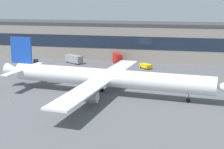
{
  "coord_description": "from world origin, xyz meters",
  "views": [
    {
      "loc": [
        19.61,
        -88.84,
        26.92
      ],
      "look_at": [
        -0.72,
        4.2,
        5.0
      ],
      "focal_mm": 54.17,
      "sensor_mm": 36.0,
      "label": 1
    }
  ],
  "objects_px": {
    "fuel_truck": "(74,59)",
    "baggage_tug": "(36,61)",
    "airliner": "(106,78)",
    "traffic_cone_0": "(13,102)",
    "catering_truck": "(118,58)",
    "pushback_tractor": "(146,66)"
  },
  "relations": [
    {
      "from": "airliner",
      "to": "baggage_tug",
      "type": "distance_m",
      "value": 53.46
    },
    {
      "from": "fuel_truck",
      "to": "baggage_tug",
      "type": "height_order",
      "value": "fuel_truck"
    },
    {
      "from": "baggage_tug",
      "to": "pushback_tractor",
      "type": "bearing_deg",
      "value": 0.93
    },
    {
      "from": "baggage_tug",
      "to": "traffic_cone_0",
      "type": "height_order",
      "value": "baggage_tug"
    },
    {
      "from": "airliner",
      "to": "fuel_truck",
      "type": "distance_m",
      "value": 48.33
    },
    {
      "from": "fuel_truck",
      "to": "baggage_tug",
      "type": "distance_m",
      "value": 15.68
    },
    {
      "from": "pushback_tractor",
      "to": "airliner",
      "type": "bearing_deg",
      "value": -100.36
    },
    {
      "from": "traffic_cone_0",
      "to": "catering_truck",
      "type": "bearing_deg",
      "value": 74.83
    },
    {
      "from": "airliner",
      "to": "traffic_cone_0",
      "type": "height_order",
      "value": "airliner"
    },
    {
      "from": "airliner",
      "to": "baggage_tug",
      "type": "relative_size",
      "value": 16.06
    },
    {
      "from": "catering_truck",
      "to": "traffic_cone_0",
      "type": "distance_m",
      "value": 60.77
    },
    {
      "from": "airliner",
      "to": "traffic_cone_0",
      "type": "bearing_deg",
      "value": -148.82
    },
    {
      "from": "catering_truck",
      "to": "airliner",
      "type": "bearing_deg",
      "value": -82.75
    },
    {
      "from": "airliner",
      "to": "baggage_tug",
      "type": "bearing_deg",
      "value": 135.92
    },
    {
      "from": "airliner",
      "to": "fuel_truck",
      "type": "bearing_deg",
      "value": 119.13
    },
    {
      "from": "airliner",
      "to": "catering_truck",
      "type": "relative_size",
      "value": 8.64
    },
    {
      "from": "catering_truck",
      "to": "fuel_truck",
      "type": "bearing_deg",
      "value": -169.24
    },
    {
      "from": "catering_truck",
      "to": "fuel_truck",
      "type": "xyz_separation_m",
      "value": [
        -17.69,
        -3.36,
        -0.41
      ]
    },
    {
      "from": "baggage_tug",
      "to": "airliner",
      "type": "bearing_deg",
      "value": -44.08
    },
    {
      "from": "baggage_tug",
      "to": "traffic_cone_0",
      "type": "distance_m",
      "value": 52.91
    },
    {
      "from": "fuel_truck",
      "to": "baggage_tug",
      "type": "relative_size",
      "value": 2.09
    },
    {
      "from": "fuel_truck",
      "to": "airliner",
      "type": "bearing_deg",
      "value": -60.87
    }
  ]
}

